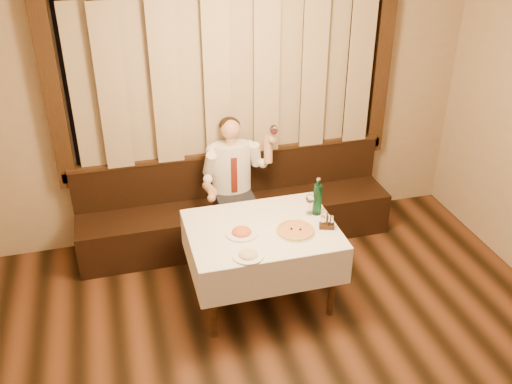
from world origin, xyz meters
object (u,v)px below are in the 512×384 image
object	(u,v)px
pizza	(295,231)
seated_man	(234,175)
dining_table	(262,238)
pasta_red	(242,230)
green_bottle	(317,199)
cruet_caddy	(327,223)
pasta_cream	(248,253)
banquette	(235,212)

from	to	relation	value
pizza	seated_man	distance (m)	1.11
dining_table	pasta_red	xyz separation A→B (m)	(-0.19, -0.04, 0.14)
dining_table	pizza	bearing A→B (deg)	-27.71
green_bottle	cruet_caddy	world-z (taller)	green_bottle
pasta_red	pizza	bearing A→B (deg)	-11.56
dining_table	pasta_cream	distance (m)	0.45
pizza	green_bottle	bearing A→B (deg)	40.12
cruet_caddy	green_bottle	bearing A→B (deg)	107.46
banquette	dining_table	size ratio (longest dim) A/B	2.52
pizza	cruet_caddy	distance (m)	0.28
pizza	pasta_cream	world-z (taller)	pasta_cream
banquette	green_bottle	size ratio (longest dim) A/B	9.04
pasta_cream	seated_man	world-z (taller)	seated_man
dining_table	pizza	xyz separation A→B (m)	(0.25, -0.13, 0.12)
green_bottle	cruet_caddy	distance (m)	0.26
pizza	cruet_caddy	world-z (taller)	cruet_caddy
pizza	pasta_red	size ratio (longest dim) A/B	1.22
pizza	seated_man	bearing A→B (deg)	104.86
dining_table	seated_man	xyz separation A→B (m)	(-0.03, 0.94, 0.15)
dining_table	pizza	size ratio (longest dim) A/B	3.78
green_bottle	seated_man	world-z (taller)	seated_man
pasta_cream	cruet_caddy	bearing A→B (deg)	16.58
pasta_red	cruet_caddy	bearing A→B (deg)	-8.14
cruet_caddy	seated_man	xyz separation A→B (m)	(-0.56, 1.08, -0.01)
banquette	pizza	distance (m)	1.27
pizza	pasta_cream	xyz separation A→B (m)	(-0.47, -0.23, 0.02)
dining_table	green_bottle	world-z (taller)	green_bottle
banquette	pasta_cream	bearing A→B (deg)	-98.87
cruet_caddy	seated_man	distance (m)	1.22
dining_table	pasta_cream	world-z (taller)	pasta_cream
dining_table	pasta_cream	size ratio (longest dim) A/B	5.00
pasta_cream	seated_man	size ratio (longest dim) A/B	0.19
pizza	pasta_red	bearing A→B (deg)	168.44
banquette	dining_table	distance (m)	1.08
banquette	seated_man	world-z (taller)	seated_man
pizza	pasta_red	xyz separation A→B (m)	(-0.45, 0.09, 0.02)
pasta_red	cruet_caddy	xyz separation A→B (m)	(0.72, -0.10, 0.01)
dining_table	pasta_red	world-z (taller)	pasta_red
banquette	pasta_cream	world-z (taller)	banquette
pizza	seated_man	xyz separation A→B (m)	(-0.28, 1.07, 0.03)
pizza	pasta_cream	distance (m)	0.53
banquette	pasta_red	world-z (taller)	banquette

